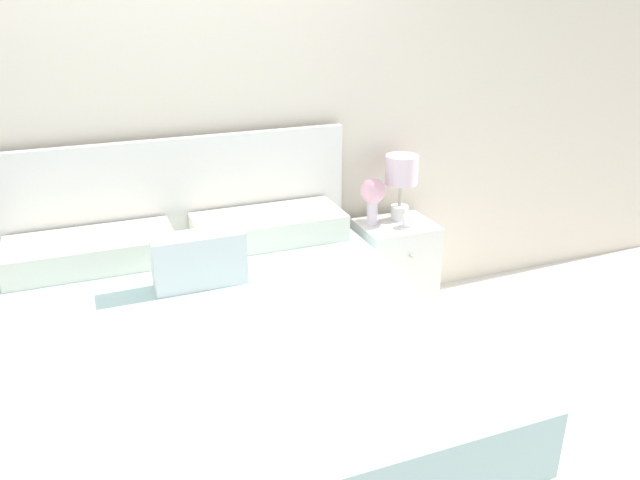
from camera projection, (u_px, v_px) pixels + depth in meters
name	position (u px, v px, depth m)	size (l,w,h in m)	color
ground_plane	(187.00, 335.00, 3.66)	(12.00, 12.00, 0.00)	silver
wall_back	(164.00, 112.00, 3.22)	(8.00, 0.06, 2.60)	silver
bed	(219.00, 373.00, 2.72)	(1.91, 2.02, 1.18)	beige
nightstand	(394.00, 270.00, 3.79)	(0.44, 0.38, 0.60)	white
table_lamp	(401.00, 175.00, 3.64)	(0.19, 0.19, 0.39)	white
flower_vase	(373.00, 194.00, 3.59)	(0.15, 0.15, 0.28)	silver
teacup	(409.00, 222.00, 3.62)	(0.11, 0.11, 0.07)	white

